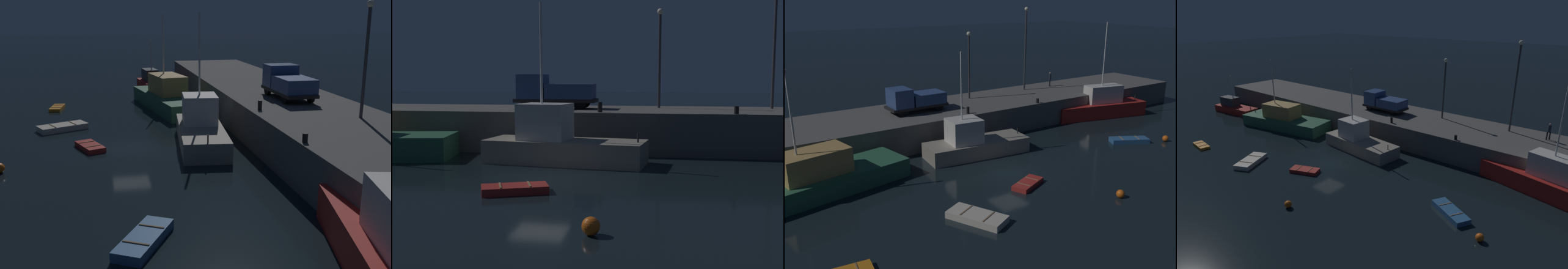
# 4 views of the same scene
# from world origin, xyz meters

# --- Properties ---
(ground_plane) EXTENTS (320.00, 320.00, 0.00)m
(ground_plane) POSITION_xyz_m (0.00, 0.00, 0.00)
(ground_plane) COLOR black
(pier_quay) EXTENTS (62.79, 8.49, 2.65)m
(pier_quay) POSITION_xyz_m (0.00, 12.09, 1.32)
(pier_quay) COLOR #5B5956
(pier_quay) RESTS_ON ground
(fishing_boat_blue) EXTENTS (9.22, 3.95, 8.92)m
(fishing_boat_blue) POSITION_xyz_m (-0.11, 4.90, 1.11)
(fishing_boat_blue) COLOR gray
(fishing_boat_blue) RESTS_ON ground
(rowboat_blue_far) EXTENTS (2.97, 2.13, 0.37)m
(rowboat_blue_far) POSITION_xyz_m (-0.33, -2.68, 0.17)
(rowboat_blue_far) COLOR #B22823
(rowboat_blue_far) RESTS_ON ground
(mooring_buoy_near) EXTENTS (0.57, 0.57, 0.57)m
(mooring_buoy_near) POSITION_xyz_m (3.67, -7.69, 0.29)
(mooring_buoy_near) COLOR orange
(mooring_buoy_near) RESTS_ON ground
(lamp_post_west) EXTENTS (0.44, 0.44, 7.01)m
(lamp_post_west) POSITION_xyz_m (5.17, 13.87, 6.80)
(lamp_post_west) COLOR #38383D
(lamp_post_west) RESTS_ON pier_quay
(lamp_post_east) EXTENTS (0.44, 0.44, 9.34)m
(lamp_post_east) POSITION_xyz_m (13.00, 14.17, 8.01)
(lamp_post_east) COLOR #38383D
(lamp_post_east) RESTS_ON pier_quay
(utility_truck) EXTENTS (5.70, 2.35, 2.39)m
(utility_truck) POSITION_xyz_m (-2.15, 11.96, 3.84)
(utility_truck) COLOR black
(utility_truck) RESTS_ON pier_quay
(bollard_west) EXTENTS (0.28, 0.28, 0.64)m
(bollard_west) POSITION_xyz_m (1.64, 8.54, 2.97)
(bollard_west) COLOR black
(bollard_west) RESTS_ON pier_quay
(bollard_central) EXTENTS (0.28, 0.28, 0.47)m
(bollard_central) POSITION_xyz_m (9.84, 8.16, 2.88)
(bollard_central) COLOR black
(bollard_central) RESTS_ON pier_quay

